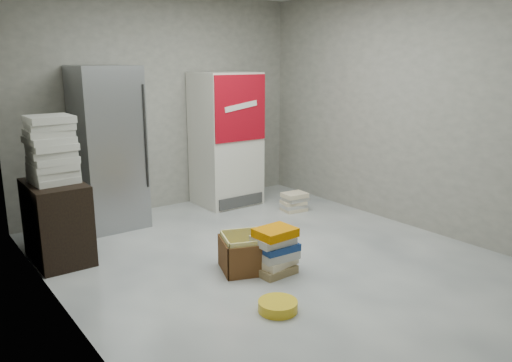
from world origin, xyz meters
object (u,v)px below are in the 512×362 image
object	(u,v)px
steel_fridge	(108,148)
wood_shelf	(57,222)
cardboard_box	(245,255)
phonebook_stack_main	(275,250)
coke_cooler	(226,139)

from	to	relation	value
steel_fridge	wood_shelf	size ratio (longest dim) A/B	2.37
steel_fridge	cardboard_box	size ratio (longest dim) A/B	3.40
wood_shelf	cardboard_box	distance (m)	1.90
cardboard_box	steel_fridge	bearing A→B (deg)	124.70
phonebook_stack_main	coke_cooler	bearing A→B (deg)	65.83
coke_cooler	phonebook_stack_main	xyz separation A→B (m)	(-0.94, -2.27, -0.68)
coke_cooler	phonebook_stack_main	world-z (taller)	coke_cooler
coke_cooler	steel_fridge	bearing A→B (deg)	179.82
wood_shelf	cardboard_box	size ratio (longest dim) A/B	1.43
wood_shelf	cardboard_box	bearing A→B (deg)	-44.16
coke_cooler	wood_shelf	world-z (taller)	coke_cooler
cardboard_box	phonebook_stack_main	bearing A→B (deg)	-29.72
wood_shelf	phonebook_stack_main	distance (m)	2.19
steel_fridge	phonebook_stack_main	world-z (taller)	steel_fridge
cardboard_box	wood_shelf	bearing A→B (deg)	156.19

